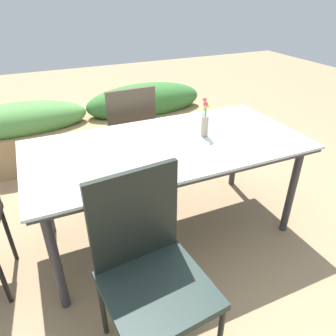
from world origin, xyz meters
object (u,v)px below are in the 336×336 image
Objects in this scene: dining_table at (168,152)px; planter_box at (89,125)px; flower_vase at (205,120)px; chair_far_side at (129,133)px; chair_near_left at (148,263)px.

dining_table is 1.64m from planter_box.
planter_box is (-0.54, 1.57, -0.54)m from flower_vase.
planter_box is at bearing 99.19° from dining_table.
flower_vase is at bearing -71.03° from planter_box.
chair_far_side reaches higher than dining_table.
chair_far_side is at bearing 114.28° from flower_vase.
flower_vase is at bearing -139.20° from chair_near_left.
flower_vase is (0.34, -0.74, 0.33)m from chair_far_side.
chair_far_side is at bearing -109.89° from chair_near_left.
chair_near_left is at bearing -120.22° from dining_table.
chair_far_side is 3.46× the size of flower_vase.
chair_far_side is 0.98× the size of chair_near_left.
chair_near_left is 1.09m from flower_vase.
planter_box is at bearing 108.97° from flower_vase.
dining_table is at bearing -80.81° from planter_box.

